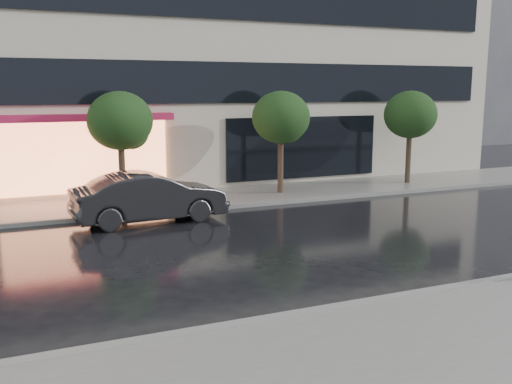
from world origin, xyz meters
TOP-DOWN VIEW (x-y plane):
  - ground at (0.00, 0.00)m, footprint 120.00×120.00m
  - sidewalk_near at (0.00, -3.25)m, footprint 60.00×4.50m
  - sidewalk_far at (0.00, 10.25)m, footprint 60.00×3.50m
  - curb_near at (0.00, -1.00)m, footprint 60.00×0.25m
  - curb_far at (0.00, 8.50)m, footprint 60.00×0.25m
  - bg_building_right at (26.00, 28.00)m, footprint 12.00×12.00m
  - tree_mid_west at (-2.94, 10.03)m, footprint 2.20×2.20m
  - tree_mid_east at (3.06, 10.03)m, footprint 2.20×2.20m
  - tree_far_east at (9.06, 10.03)m, footprint 2.20×2.20m
  - parked_car at (-2.61, 7.57)m, footprint 4.80×1.98m

SIDE VIEW (x-z plane):
  - ground at x=0.00m, z-range 0.00..0.00m
  - sidewalk_near at x=0.00m, z-range 0.00..0.12m
  - sidewalk_far at x=0.00m, z-range 0.00..0.12m
  - curb_near at x=0.00m, z-range 0.00..0.14m
  - curb_far at x=0.00m, z-range 0.00..0.14m
  - parked_car at x=-2.61m, z-range 0.00..1.55m
  - tree_mid_west at x=-2.94m, z-range 0.93..4.92m
  - tree_mid_east at x=3.06m, z-range 0.93..4.92m
  - tree_far_east at x=9.06m, z-range 0.93..4.92m
  - bg_building_right at x=26.00m, z-range 0.00..16.00m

